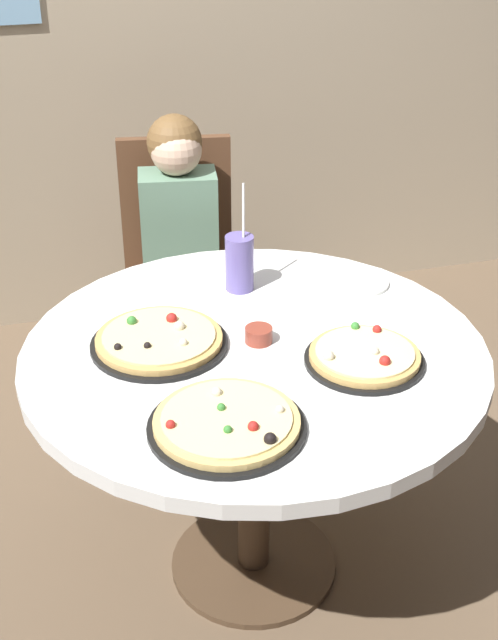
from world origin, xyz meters
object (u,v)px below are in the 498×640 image
object	(u,v)px
diner_child	(183,292)
pizza_cheese	(159,340)
soda_cup	(240,263)
plate_small	(357,282)
chair_wooden	(179,257)
sauce_bowl	(259,335)
pizza_veggie	(364,357)
pizza_pepperoni	(227,423)
dining_table	(254,381)

from	to	relation	value
diner_child	pizza_cheese	xyz separation A→B (m)	(-0.22, -0.77, 0.28)
soda_cup	plate_small	size ratio (longest dim) A/B	1.71
chair_wooden	sauce_bowl	world-z (taller)	chair_wooden
diner_child	plate_small	xyz separation A→B (m)	(0.39, -0.59, 0.27)
pizza_veggie	diner_child	bearing A→B (deg)	104.06
pizza_veggie	plate_small	bearing A→B (deg)	69.89
soda_cup	pizza_veggie	bearing A→B (deg)	-68.00
pizza_veggie	sauce_bowl	distance (m)	0.27
pizza_cheese	plate_small	world-z (taller)	pizza_cheese
pizza_pepperoni	sauce_bowl	distance (m)	0.38
chair_wooden	pizza_pepperoni	bearing A→B (deg)	-97.19
diner_child	sauce_bowl	xyz separation A→B (m)	(0.03, -0.82, 0.29)
dining_table	pizza_veggie	size ratio (longest dim) A/B	4.00
dining_table	pizza_cheese	xyz separation A→B (m)	(-0.23, 0.07, 0.12)
diner_child	pizza_pepperoni	distance (m)	1.20
chair_wooden	plate_small	xyz separation A→B (m)	(0.37, -0.77, 0.22)
sauce_bowl	diner_child	bearing A→B (deg)	92.04
pizza_cheese	pizza_pepperoni	xyz separation A→B (m)	(0.07, -0.38, -0.00)
dining_table	pizza_veggie	xyz separation A→B (m)	(0.24, -0.14, 0.12)
dining_table	chair_wooden	bearing A→B (deg)	89.17
diner_child	pizza_pepperoni	size ratio (longest dim) A/B	3.13
pizza_veggie	pizza_pepperoni	bearing A→B (deg)	-156.59
dining_table	chair_wooden	world-z (taller)	chair_wooden
chair_wooden	sauce_bowl	xyz separation A→B (m)	(0.00, -1.00, 0.24)
dining_table	diner_child	bearing A→B (deg)	90.83
pizza_veggie	soda_cup	world-z (taller)	soda_cup
pizza_pepperoni	sauce_bowl	xyz separation A→B (m)	(0.17, 0.33, 0.00)
sauce_bowl	pizza_veggie	bearing A→B (deg)	-37.21
diner_child	plate_small	size ratio (longest dim) A/B	6.01
dining_table	pizza_veggie	world-z (taller)	pizza_veggie
diner_child	pizza_cheese	distance (m)	0.85
sauce_bowl	pizza_cheese	bearing A→B (deg)	168.70
dining_table	diner_child	xyz separation A→B (m)	(-0.01, 0.84, -0.16)
chair_wooden	pizza_pepperoni	size ratio (longest dim) A/B	2.75
pizza_veggie	sauce_bowl	bearing A→B (deg)	142.79
plate_small	soda_cup	bearing A→B (deg)	168.86
pizza_pepperoni	sauce_bowl	size ratio (longest dim) A/B	4.94
diner_child	pizza_veggie	world-z (taller)	diner_child
chair_wooden	diner_child	world-z (taller)	diner_child
chair_wooden	pizza_cheese	bearing A→B (deg)	-104.30
dining_table	pizza_veggie	distance (m)	0.30
diner_child	sauce_bowl	distance (m)	0.87
pizza_veggie	plate_small	size ratio (longest dim) A/B	1.63
pizza_cheese	plate_small	size ratio (longest dim) A/B	1.92
chair_wooden	soda_cup	size ratio (longest dim) A/B	3.09
chair_wooden	pizza_veggie	size ratio (longest dim) A/B	3.24
soda_cup	chair_wooden	bearing A→B (deg)	92.78
diner_child	sauce_bowl	world-z (taller)	diner_child
pizza_veggie	plate_small	world-z (taller)	pizza_veggie
pizza_cheese	soda_cup	xyz separation A→B (m)	(0.28, 0.25, 0.06)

